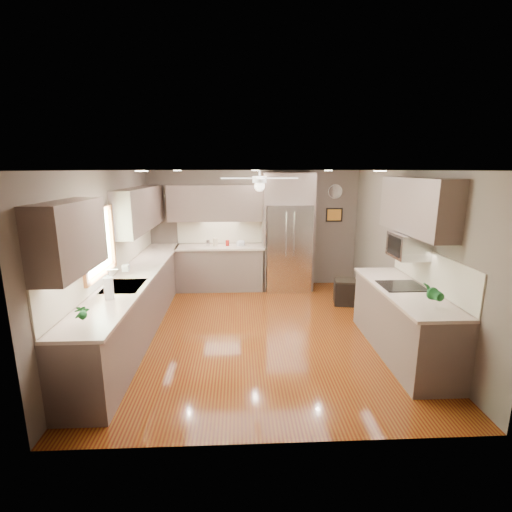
{
  "coord_description": "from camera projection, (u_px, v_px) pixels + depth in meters",
  "views": [
    {
      "loc": [
        -0.32,
        -5.48,
        2.51
      ],
      "look_at": [
        -0.04,
        0.6,
        1.09
      ],
      "focal_mm": 26.0,
      "sensor_mm": 36.0,
      "label": 1
    }
  ],
  "objects": [
    {
      "name": "window",
      "position": [
        98.0,
        243.0,
        4.98
      ],
      "size": [
        0.05,
        1.12,
        0.92
      ],
      "color": "#BFF2B2",
      "rests_on": "wall_left"
    },
    {
      "name": "sink",
      "position": [
        124.0,
        288.0,
        5.14
      ],
      "size": [
        0.5,
        0.7,
        0.32
      ],
      "color": "silver",
      "rests_on": "left_run"
    },
    {
      "name": "floor",
      "position": [
        260.0,
        331.0,
        5.92
      ],
      "size": [
        5.0,
        5.0,
        0.0
      ],
      "primitive_type": "plane",
      "color": "#51180A",
      "rests_on": "ground"
    },
    {
      "name": "canister_d",
      "position": [
        227.0,
        243.0,
        7.81
      ],
      "size": [
        0.1,
        0.1,
        0.12
      ],
      "primitive_type": "cylinder",
      "rotation": [
        0.0,
        0.0,
        0.33
      ],
      "color": "maroon",
      "rests_on": "back_run"
    },
    {
      "name": "canister_c",
      "position": [
        215.0,
        242.0,
        7.77
      ],
      "size": [
        0.13,
        0.13,
        0.16
      ],
      "primitive_type": "cylinder",
      "rotation": [
        0.0,
        0.0,
        0.31
      ],
      "color": "beige",
      "rests_on": "back_run"
    },
    {
      "name": "potted_plant_left",
      "position": [
        81.0,
        313.0,
        3.79
      ],
      "size": [
        0.18,
        0.15,
        0.28
      ],
      "primitive_type": "imported",
      "rotation": [
        0.0,
        0.0,
        0.39
      ],
      "color": "#1A5B22",
      "rests_on": "left_run"
    },
    {
      "name": "wall_left",
      "position": [
        110.0,
        256.0,
        5.53
      ],
      "size": [
        0.0,
        5.0,
        5.0
      ],
      "primitive_type": "plane",
      "rotation": [
        1.57,
        0.0,
        1.57
      ],
      "color": "brown",
      "rests_on": "ground"
    },
    {
      "name": "soap_bottle",
      "position": [
        127.0,
        267.0,
        5.7
      ],
      "size": [
        0.1,
        0.1,
        0.21
      ],
      "primitive_type": "imported",
      "rotation": [
        0.0,
        0.0,
        0.08
      ],
      "color": "white",
      "rests_on": "left_run"
    },
    {
      "name": "stool",
      "position": [
        345.0,
        292.0,
        7.06
      ],
      "size": [
        0.47,
        0.47,
        0.48
      ],
      "color": "black",
      "rests_on": "ground"
    },
    {
      "name": "recessed_lights",
      "position": [
        257.0,
        171.0,
        5.74
      ],
      "size": [
        2.84,
        3.14,
        0.01
      ],
      "color": "white",
      "rests_on": "ceiling"
    },
    {
      "name": "refrigerator",
      "position": [
        288.0,
        234.0,
        7.78
      ],
      "size": [
        1.06,
        0.75,
        2.45
      ],
      "color": "silver",
      "rests_on": "ground"
    },
    {
      "name": "ceiling_fan",
      "position": [
        260.0,
        181.0,
        5.68
      ],
      "size": [
        1.18,
        1.18,
        0.32
      ],
      "color": "white",
      "rests_on": "ceiling"
    },
    {
      "name": "back_run",
      "position": [
        221.0,
        267.0,
        7.92
      ],
      "size": [
        1.85,
        0.65,
        1.45
      ],
      "color": "brown",
      "rests_on": "ground"
    },
    {
      "name": "wall_clock",
      "position": [
        335.0,
        192.0,
        7.94
      ],
      "size": [
        0.3,
        0.03,
        0.3
      ],
      "color": "white",
      "rests_on": "wall_back"
    },
    {
      "name": "wall_front",
      "position": [
        277.0,
        319.0,
        3.2
      ],
      "size": [
        4.5,
        0.0,
        4.5
      ],
      "primitive_type": "plane",
      "rotation": [
        -1.57,
        0.0,
        0.0
      ],
      "color": "brown",
      "rests_on": "ground"
    },
    {
      "name": "ceiling",
      "position": [
        261.0,
        170.0,
        5.35
      ],
      "size": [
        5.0,
        5.0,
        0.0
      ],
      "primitive_type": "plane",
      "rotation": [
        3.14,
        0.0,
        0.0
      ],
      "color": "white",
      "rests_on": "ground"
    },
    {
      "name": "paper_towel",
      "position": [
        109.0,
        288.0,
        4.58
      ],
      "size": [
        0.12,
        0.12,
        0.29
      ],
      "color": "white",
      "rests_on": "left_run"
    },
    {
      "name": "uppers",
      "position": [
        214.0,
        209.0,
        6.15
      ],
      "size": [
        4.5,
        4.7,
        0.95
      ],
      "color": "brown",
      "rests_on": "wall_left"
    },
    {
      "name": "canister_b",
      "position": [
        208.0,
        243.0,
        7.78
      ],
      "size": [
        0.08,
        0.08,
        0.12
      ],
      "primitive_type": "cylinder",
      "rotation": [
        0.0,
        0.0,
        0.01
      ],
      "color": "silver",
      "rests_on": "back_run"
    },
    {
      "name": "potted_plant_right",
      "position": [
        431.0,
        292.0,
        4.32
      ],
      "size": [
        0.21,
        0.18,
        0.34
      ],
      "primitive_type": "imported",
      "rotation": [
        0.0,
        0.0,
        0.18
      ],
      "color": "#1A5B22",
      "rests_on": "right_run"
    },
    {
      "name": "bowl",
      "position": [
        241.0,
        245.0,
        7.79
      ],
      "size": [
        0.24,
        0.24,
        0.05
      ],
      "primitive_type": "imported",
      "rotation": [
        0.0,
        0.0,
        0.26
      ],
      "color": "beige",
      "rests_on": "back_run"
    },
    {
      "name": "microwave",
      "position": [
        408.0,
        246.0,
        5.14
      ],
      "size": [
        0.43,
        0.55,
        0.34
      ],
      "color": "silver",
      "rests_on": "wall_right"
    },
    {
      "name": "wall_right",
      "position": [
        405.0,
        253.0,
        5.73
      ],
      "size": [
        0.0,
        5.0,
        5.0
      ],
      "primitive_type": "plane",
      "rotation": [
        1.57,
        0.0,
        -1.57
      ],
      "color": "brown",
      "rests_on": "ground"
    },
    {
      "name": "framed_print",
      "position": [
        334.0,
        215.0,
        8.05
      ],
      "size": [
        0.36,
        0.03,
        0.3
      ],
      "color": "black",
      "rests_on": "wall_back"
    },
    {
      "name": "left_run",
      "position": [
        137.0,
        301.0,
        5.86
      ],
      "size": [
        0.65,
        4.7,
        1.45
      ],
      "color": "brown",
      "rests_on": "ground"
    },
    {
      "name": "wall_back",
      "position": [
        254.0,
        229.0,
        8.06
      ],
      "size": [
        4.5,
        0.0,
        4.5
      ],
      "primitive_type": "plane",
      "rotation": [
        1.57,
        0.0,
        0.0
      ],
      "color": "brown",
      "rests_on": "ground"
    },
    {
      "name": "right_run",
      "position": [
        403.0,
        320.0,
        5.12
      ],
      "size": [
        0.7,
        2.2,
        1.45
      ],
      "color": "brown",
      "rests_on": "ground"
    }
  ]
}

